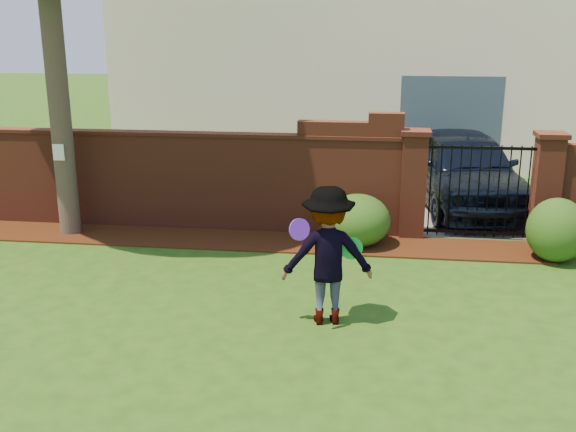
# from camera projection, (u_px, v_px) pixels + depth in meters

# --- Properties ---
(ground) EXTENTS (80.00, 80.00, 0.01)m
(ground) POSITION_uv_depth(u_px,v_px,m) (228.00, 328.00, 8.26)
(ground) COLOR #274C13
(ground) RESTS_ON ground
(mulch_bed) EXTENTS (11.10, 1.08, 0.03)m
(mulch_bed) POSITION_uv_depth(u_px,v_px,m) (216.00, 239.00, 11.56)
(mulch_bed) COLOR #321609
(mulch_bed) RESTS_ON ground
(brick_wall) EXTENTS (8.70, 0.31, 2.16)m
(brick_wall) POSITION_uv_depth(u_px,v_px,m) (165.00, 178.00, 12.06)
(brick_wall) COLOR maroon
(brick_wall) RESTS_ON ground
(pillar_left) EXTENTS (0.50, 0.50, 1.88)m
(pillar_left) POSITION_uv_depth(u_px,v_px,m) (413.00, 183.00, 11.51)
(pillar_left) COLOR maroon
(pillar_left) RESTS_ON ground
(pillar_right) EXTENTS (0.50, 0.50, 1.88)m
(pillar_right) POSITION_uv_depth(u_px,v_px,m) (546.00, 187.00, 11.24)
(pillar_right) COLOR maroon
(pillar_right) RESTS_ON ground
(iron_gate) EXTENTS (1.78, 0.03, 1.60)m
(iron_gate) POSITION_uv_depth(u_px,v_px,m) (478.00, 191.00, 11.40)
(iron_gate) COLOR black
(iron_gate) RESTS_ON ground
(driveway) EXTENTS (3.20, 8.00, 0.01)m
(driveway) POSITION_uv_depth(u_px,v_px,m) (451.00, 185.00, 15.45)
(driveway) COLOR slate
(driveway) RESTS_ON ground
(house) EXTENTS (12.40, 6.40, 6.30)m
(house) POSITION_uv_depth(u_px,v_px,m) (352.00, 39.00, 18.68)
(house) COLOR #F4E8CD
(house) RESTS_ON ground
(car) EXTENTS (2.50, 4.81, 1.56)m
(car) POSITION_uv_depth(u_px,v_px,m) (467.00, 171.00, 13.23)
(car) COLOR black
(car) RESTS_ON ground
(paper_notice) EXTENTS (0.20, 0.01, 0.28)m
(paper_notice) POSITION_uv_depth(u_px,v_px,m) (58.00, 152.00, 11.35)
(paper_notice) COLOR white
(paper_notice) RESTS_ON tree
(shrub_left) EXTENTS (1.08, 1.08, 0.88)m
(shrub_left) POSITION_uv_depth(u_px,v_px,m) (358.00, 220.00, 11.16)
(shrub_left) COLOR #1B4815
(shrub_left) RESTS_ON ground
(shrub_middle) EXTENTS (0.92, 0.92, 1.01)m
(shrub_middle) POSITION_uv_depth(u_px,v_px,m) (557.00, 230.00, 10.42)
(shrub_middle) COLOR #1B4815
(shrub_middle) RESTS_ON ground
(man) EXTENTS (1.22, 0.83, 1.74)m
(man) POSITION_uv_depth(u_px,v_px,m) (328.00, 256.00, 8.17)
(man) COLOR gray
(man) RESTS_ON ground
(frisbee_purple) EXTENTS (0.26, 0.21, 0.26)m
(frisbee_purple) POSITION_uv_depth(u_px,v_px,m) (299.00, 229.00, 7.73)
(frisbee_purple) COLOR #6C22D5
(frisbee_purple) RESTS_ON man
(frisbee_green) EXTENTS (0.28, 0.13, 0.28)m
(frisbee_green) POSITION_uv_depth(u_px,v_px,m) (352.00, 248.00, 8.13)
(frisbee_green) COLOR green
(frisbee_green) RESTS_ON man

